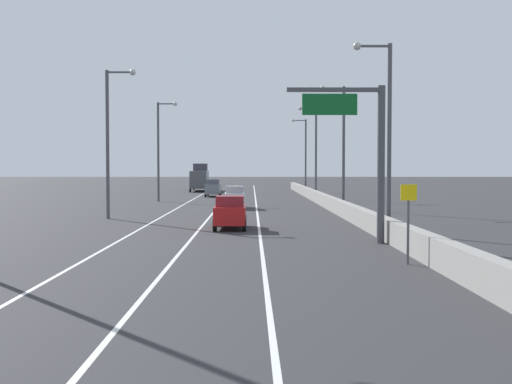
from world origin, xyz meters
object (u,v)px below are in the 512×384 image
at_px(car_red_2, 230,212).
at_px(car_gray_0, 213,188).
at_px(lamp_post_right_fourth, 314,146).
at_px(lamp_post_right_third, 341,139).
at_px(overhead_sign_gantry, 366,144).
at_px(speed_advisory_sign, 408,217).
at_px(lamp_post_right_second, 385,124).
at_px(lamp_post_left_far, 161,145).
at_px(box_truck, 200,178).
at_px(lamp_post_left_mid, 111,133).
at_px(lamp_post_right_fifth, 304,150).
at_px(car_white_1, 235,197).

bearing_deg(car_red_2, car_gray_0, 94.87).
bearing_deg(lamp_post_right_fourth, lamp_post_right_third, -88.63).
distance_m(overhead_sign_gantry, speed_advisory_sign, 7.19).
bearing_deg(car_red_2, lamp_post_right_fourth, 76.56).
distance_m(overhead_sign_gantry, car_gray_0, 48.88).
bearing_deg(car_red_2, lamp_post_right_second, -15.85).
height_order(lamp_post_right_third, lamp_post_left_far, same).
height_order(car_gray_0, box_truck, box_truck).
bearing_deg(lamp_post_right_second, speed_advisory_sign, -97.36).
xyz_separation_m(overhead_sign_gantry, lamp_post_right_second, (1.90, 4.77, 1.26)).
bearing_deg(lamp_post_left_mid, lamp_post_right_third, 27.13).
height_order(lamp_post_right_fifth, lamp_post_left_mid, same).
relative_size(overhead_sign_gantry, car_red_2, 1.80).
distance_m(lamp_post_left_far, box_truck, 28.67).
bearing_deg(car_red_2, lamp_post_left_far, 105.66).
height_order(car_white_1, box_truck, box_truck).
distance_m(lamp_post_right_third, car_red_2, 19.06).
bearing_deg(box_truck, lamp_post_right_third, -69.92).
height_order(lamp_post_right_second, lamp_post_left_far, same).
relative_size(car_gray_0, box_truck, 0.46).
xyz_separation_m(overhead_sign_gantry, speed_advisory_sign, (0.44, -6.54, -2.96)).
xyz_separation_m(overhead_sign_gantry, lamp_post_right_fifth, (2.06, 60.59, 1.26)).
bearing_deg(lamp_post_left_mid, box_truck, 87.65).
bearing_deg(lamp_post_left_far, lamp_post_right_fifth, 54.38).
bearing_deg(lamp_post_right_third, lamp_post_left_mid, -152.87).
xyz_separation_m(lamp_post_right_fourth, lamp_post_left_far, (-16.62, -5.17, 0.00)).
xyz_separation_m(speed_advisory_sign, lamp_post_left_far, (-15.42, 43.36, 4.22)).
relative_size(speed_advisory_sign, lamp_post_right_second, 0.29).
distance_m(lamp_post_right_fifth, lamp_post_left_mid, 49.25).
bearing_deg(lamp_post_right_third, lamp_post_left_far, 141.76).
bearing_deg(lamp_post_left_far, car_white_1, -53.94).
bearing_deg(car_gray_0, lamp_post_left_mid, -98.80).
relative_size(lamp_post_right_fifth, car_gray_0, 2.31).
distance_m(overhead_sign_gantry, lamp_post_right_fourth, 42.04).
bearing_deg(box_truck, overhead_sign_gantry, -78.56).
bearing_deg(speed_advisory_sign, overhead_sign_gantry, 93.87).
bearing_deg(lamp_post_right_fifth, lamp_post_left_far, -125.62).
distance_m(lamp_post_right_second, lamp_post_right_fifth, 55.83).
xyz_separation_m(speed_advisory_sign, car_white_1, (-7.36, 32.28, -0.79)).
height_order(speed_advisory_sign, box_truck, box_truck).
distance_m(lamp_post_right_fourth, car_gray_0, 13.96).
xyz_separation_m(lamp_post_right_second, lamp_post_right_fifth, (0.16, 55.83, 0.00)).
distance_m(lamp_post_left_mid, car_gray_0, 33.95).
bearing_deg(speed_advisory_sign, car_white_1, 102.84).
relative_size(overhead_sign_gantry, lamp_post_right_second, 0.72).
xyz_separation_m(speed_advisory_sign, lamp_post_right_third, (1.64, 29.91, 4.22)).
xyz_separation_m(overhead_sign_gantry, lamp_post_left_mid, (-15.26, 14.49, 1.26)).
xyz_separation_m(lamp_post_right_third, car_gray_0, (-12.21, 24.31, -4.92)).
relative_size(lamp_post_right_second, car_white_1, 2.38).
bearing_deg(speed_advisory_sign, car_gray_0, 101.03).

